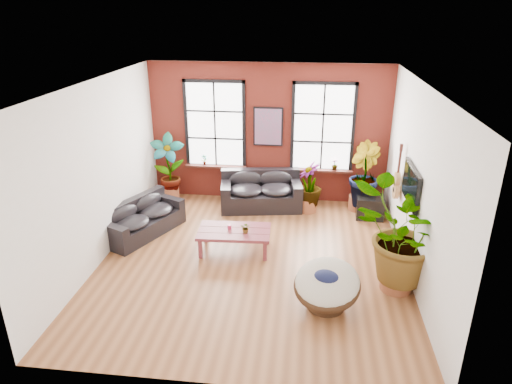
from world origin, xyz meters
TOP-DOWN VIEW (x-y plane):
  - room at (0.00, 0.15)m, footprint 6.04×6.54m
  - sofa_back at (-0.12, 2.65)m, footprint 2.11×1.27m
  - sofa_left at (-2.61, 0.91)m, footprint 1.55×2.10m
  - coffee_table at (-0.42, 0.36)m, footprint 1.52×0.91m
  - papasan_chair at (1.42, -1.34)m, footprint 1.39×1.40m
  - poster at (0.00, 3.18)m, footprint 0.74×0.06m
  - tv_wall_unit at (2.93, 0.60)m, footprint 0.13×1.86m
  - media_box at (2.55, 2.34)m, footprint 0.66×0.56m
  - pot_back_left at (-2.54, 2.79)m, footprint 0.63×0.63m
  - pot_back_right at (2.33, 2.78)m, footprint 0.60×0.60m
  - pot_right_wall at (2.69, -0.66)m, footprint 0.67×0.67m
  - pot_mid at (1.05, 2.53)m, footprint 0.48×0.48m
  - floor_plant_back_left at (-2.50, 2.75)m, footprint 0.95×0.73m
  - floor_plant_back_right at (2.36, 2.76)m, footprint 0.91×1.02m
  - floor_plant_right_wall at (2.69, -0.69)m, footprint 2.17×2.10m
  - floor_plant_mid at (1.08, 2.55)m, footprint 0.75×0.75m
  - table_plant at (-0.17, 0.28)m, footprint 0.22×0.20m
  - sill_plant_left at (-1.65, 3.13)m, footprint 0.17×0.17m
  - sill_plant_right at (1.70, 3.13)m, footprint 0.19×0.19m

SIDE VIEW (x-z plane):
  - pot_mid at x=1.05m, z-range 0.00..0.34m
  - pot_back_right at x=2.33m, z-range 0.00..0.36m
  - pot_back_left at x=-2.54m, z-range 0.00..0.37m
  - pot_right_wall at x=2.69m, z-range 0.00..0.41m
  - media_box at x=2.55m, z-range 0.00..0.53m
  - sofa_left at x=-2.61m, z-range -0.04..0.73m
  - sofa_back at x=-0.12m, z-range -0.04..0.87m
  - coffee_table at x=-0.42m, z-range 0.14..0.71m
  - papasan_chair at x=1.42m, z-range 0.01..0.85m
  - table_plant at x=-0.17m, z-range 0.48..0.70m
  - floor_plant_mid at x=1.08m, z-range 0.14..1.25m
  - floor_plant_back_right at x=2.36m, z-range 0.15..1.73m
  - floor_plant_back_left at x=-2.50m, z-range 0.15..1.79m
  - sill_plant_left at x=-1.65m, z-range 0.90..1.17m
  - sill_plant_right at x=1.70m, z-range 0.90..1.17m
  - floor_plant_right_wall at x=2.69m, z-range 0.16..2.01m
  - tv_wall_unit at x=2.93m, z-range 0.94..2.14m
  - room at x=0.00m, z-range -0.02..3.52m
  - poster at x=0.00m, z-range 1.46..2.44m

